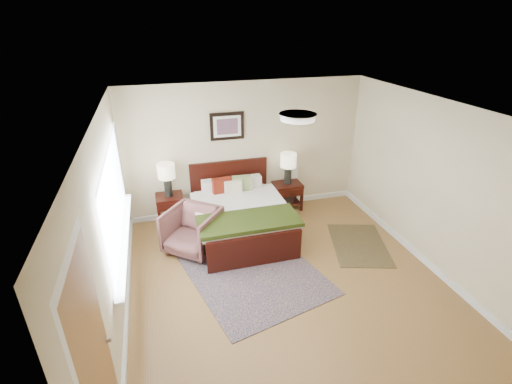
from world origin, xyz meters
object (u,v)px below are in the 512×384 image
(bed, at_px, (240,210))
(rug_persian, at_px, (247,266))
(nightstand_left, at_px, (170,202))
(lamp_left, at_px, (167,174))
(lamp_right, at_px, (288,163))
(armchair, at_px, (192,231))
(nightstand_right, at_px, (287,193))

(bed, relative_size, rug_persian, 0.78)
(nightstand_left, xyz_separation_m, lamp_left, (0.00, 0.02, 0.54))
(rug_persian, bearing_deg, lamp_right, 39.19)
(lamp_right, height_order, armchair, lamp_right)
(nightstand_right, xyz_separation_m, rug_persian, (-1.25, -1.65, -0.33))
(bed, bearing_deg, nightstand_right, 32.06)
(nightstand_right, height_order, rug_persian, nightstand_right)
(lamp_right, bearing_deg, nightstand_right, -90.00)
(armchair, bearing_deg, bed, 55.47)
(armchair, height_order, rug_persian, armchair)
(nightstand_right, xyz_separation_m, lamp_left, (-2.28, 0.01, 0.66))
(lamp_right, distance_m, rug_persian, 2.29)
(armchair, bearing_deg, rug_persian, -3.86)
(nightstand_left, xyz_separation_m, armchair, (0.29, -0.96, -0.09))
(bed, distance_m, nightstand_right, 1.34)
(bed, bearing_deg, lamp_right, 32.52)
(nightstand_left, height_order, armchair, armchair)
(nightstand_right, relative_size, rug_persian, 0.22)
(bed, bearing_deg, nightstand_left, 148.76)
(bed, bearing_deg, rug_persian, -97.15)
(bed, height_order, lamp_left, lamp_left)
(nightstand_left, distance_m, lamp_left, 0.54)
(lamp_right, xyz_separation_m, rug_persian, (-1.25, -1.66, -0.96))
(nightstand_left, distance_m, rug_persian, 1.99)
(nightstand_left, bearing_deg, bed, -31.24)
(nightstand_right, xyz_separation_m, lamp_right, (0.00, 0.01, 0.62))
(bed, bearing_deg, lamp_left, 148.02)
(bed, distance_m, lamp_left, 1.45)
(bed, xyz_separation_m, rug_persian, (-0.12, -0.95, -0.48))
(nightstand_left, height_order, lamp_right, lamp_right)
(bed, relative_size, nightstand_left, 3.36)
(lamp_left, bearing_deg, nightstand_left, -90.00)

